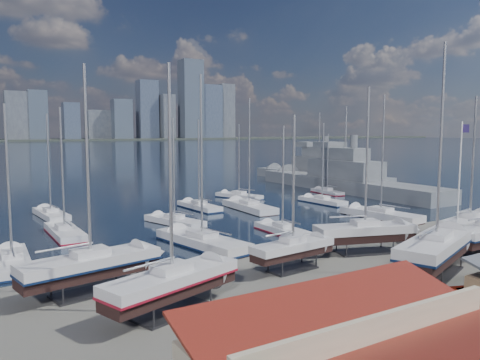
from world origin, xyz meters
TOP-DOWN VIEW (x-y plane):
  - ground at (0.00, -10.00)m, footprint 1400.00×1400.00m
  - water at (0.00, 300.00)m, footprint 1400.00×600.00m
  - sailboat_cradle_0 at (-24.32, -4.72)m, footprint 10.57×4.72m
  - sailboat_cradle_1 at (-20.71, -11.26)m, footprint 10.27×5.82m
  - sailboat_cradle_2 at (-8.27, -7.81)m, footprint 8.10×3.08m
  - sailboat_cradle_3 at (1.22, -14.75)m, footprint 12.19×7.24m
  - sailboat_cradle_4 at (1.21, -6.85)m, footprint 10.14×5.51m
  - sailboat_cradle_6 at (14.06, -9.42)m, footprint 9.83×4.53m
  - sailboat_moored_0 at (-28.64, 5.63)m, footprint 3.11×9.97m
  - sailboat_moored_1 at (-22.40, 15.66)m, footprint 2.98×10.14m
  - sailboat_moored_2 at (-21.79, 28.55)m, footprint 3.57×9.96m
  - sailboat_moored_3 at (-11.25, 3.45)m, footprint 5.65×12.59m
  - sailboat_moored_4 at (-9.20, 15.45)m, footprint 5.13×9.65m
  - sailboat_moored_5 at (-1.43, 24.25)m, footprint 3.31×9.63m
  - sailboat_moored_6 at (-0.61, 4.10)m, footprint 2.53×8.71m
  - sailboat_moored_7 at (4.54, 19.54)m, footprint 3.71×11.60m
  - sailboat_moored_8 at (9.58, 30.92)m, footprint 5.42×9.42m
  - sailboat_moored_9 at (16.33, 4.85)m, footprint 4.53×11.79m
  - sailboat_moored_10 at (18.26, 18.98)m, footprint 3.07×9.26m
  - sailboat_moored_11 at (26.93, 27.56)m, footprint 2.97×8.06m
  - naval_ship_east at (32.80, 29.18)m, footprint 8.16×45.97m
  - naval_ship_west at (40.31, 45.79)m, footprint 10.22×38.71m
  - car_a at (-5.71, -21.98)m, footprint 2.83×4.63m
  - car_b at (-7.19, -20.07)m, footprint 5.14×2.48m
  - flagpole at (6.87, -12.83)m, footprint 1.12×0.12m

SIDE VIEW (x-z plane):
  - water at x=0.00m, z-range -0.35..0.05m
  - ground at x=0.00m, z-range 0.00..0.00m
  - sailboat_moored_5 at x=-1.43m, z-range -6.77..7.38m
  - sailboat_moored_0 at x=-28.64m, z-range -7.08..7.69m
  - sailboat_moored_10 at x=18.26m, z-range -6.52..7.13m
  - sailboat_moored_8 at x=9.58m, z-range -6.49..7.10m
  - sailboat_moored_1 at x=-22.40m, z-range -7.24..7.85m
  - sailboat_moored_6 at x=-0.61m, z-range -6.19..6.80m
  - sailboat_moored_11 at x=26.93m, z-range -5.58..6.20m
  - sailboat_moored_3 at x=-11.25m, z-range -8.78..9.41m
  - sailboat_moored_2 at x=-21.79m, z-range -7.04..7.69m
  - sailboat_moored_4 at x=-9.20m, z-range -6.69..7.34m
  - sailboat_moored_7 at x=4.54m, z-range -8.34..8.99m
  - sailboat_moored_9 at x=16.33m, z-range -8.36..9.00m
  - car_a at x=-5.71m, z-range 0.00..1.47m
  - car_b at x=-7.19m, z-range 0.00..1.62m
  - naval_ship_east at x=32.80m, z-range -7.40..10.73m
  - naval_ship_west at x=40.31m, z-range -7.05..10.39m
  - sailboat_cradle_2 at x=-8.27m, z-range -4.64..8.50m
  - sailboat_cradle_6 at x=14.06m, z-range -5.65..9.73m
  - sailboat_cradle_1 at x=-20.71m, z-range -5.93..10.07m
  - sailboat_cradle_4 at x=1.21m, z-range -5.90..10.05m
  - sailboat_cradle_0 at x=-24.32m, z-range -6.14..10.33m
  - sailboat_cradle_3 at x=1.22m, z-range -7.19..11.62m
  - flagpole at x=6.87m, z-range 1.00..13.67m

